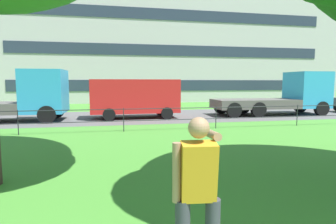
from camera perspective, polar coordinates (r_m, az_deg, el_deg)
street_strip at (r=17.67m, az=-2.95°, el=-0.79°), size 80.00×7.05×0.01m
park_fence at (r=12.40m, az=0.67°, el=-0.54°), size 37.10×0.04×1.00m
person_thrower at (r=3.09m, az=5.97°, el=-15.64°), size 0.58×0.76×1.72m
flatbed_truck_left at (r=17.12m, az=-28.18°, el=2.38°), size 7.37×2.62×2.75m
panel_van_right at (r=16.66m, az=-6.59°, el=3.15°), size 5.03×2.17×2.24m
flatbed_truck_center at (r=19.91m, az=22.55°, el=3.03°), size 7.36×2.58×2.75m
apartment_building_background at (r=35.64m, az=-0.47°, el=17.23°), size 38.60×11.33×18.10m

